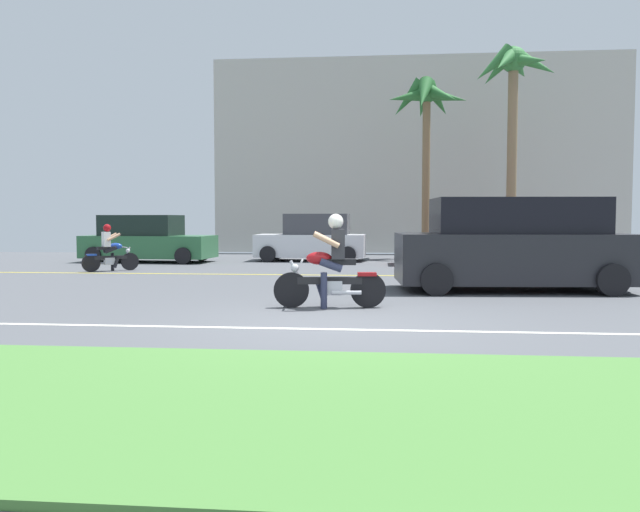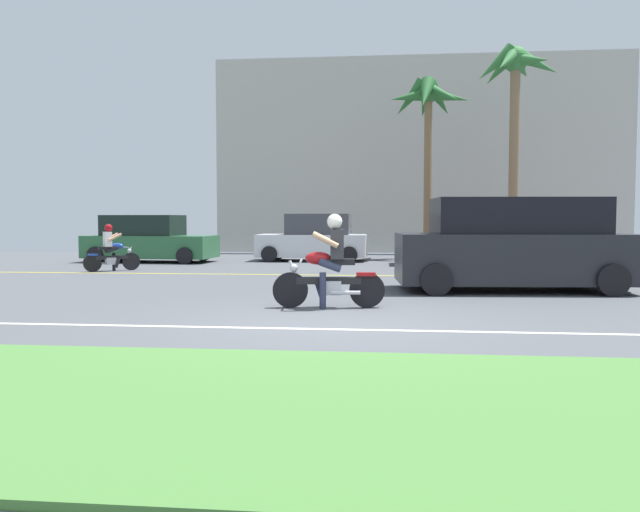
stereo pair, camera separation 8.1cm
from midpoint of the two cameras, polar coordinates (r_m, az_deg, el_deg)
ground at (r=12.12m, az=2.56°, el=-3.86°), size 56.00×30.00×0.04m
grass_median at (r=5.17m, az=-2.06°, el=-13.24°), size 56.00×3.80×0.06m
lane_line_near at (r=8.67m, az=1.23°, el=-6.61°), size 50.40×0.12×0.01m
lane_line_far at (r=16.82m, az=3.48°, el=-1.75°), size 50.40×0.12×0.01m
motorcyclist at (r=10.69m, az=1.10°, el=-1.10°), size 1.90×0.62×1.59m
suv_nearby at (r=13.84m, az=17.18°, el=0.89°), size 4.99×2.39×1.94m
parked_car_0 at (r=22.78m, az=-15.08°, el=1.39°), size 4.53×2.20×1.63m
parked_car_1 at (r=22.56m, az=-0.42°, el=1.53°), size 3.89×1.97×1.67m
parked_car_2 at (r=21.10m, az=13.39°, el=1.24°), size 4.35×1.89×1.62m
palm_tree_0 at (r=24.74m, az=9.84°, el=13.12°), size 3.07×2.98×6.82m
palm_tree_1 at (r=25.59m, az=17.24°, el=14.78°), size 3.21×3.08×8.03m
motorcyclist_distant at (r=19.12m, az=-18.16°, el=0.41°), size 1.28×1.10×1.35m
building_far at (r=30.17m, az=8.81°, el=8.64°), size 18.06×4.00×8.58m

